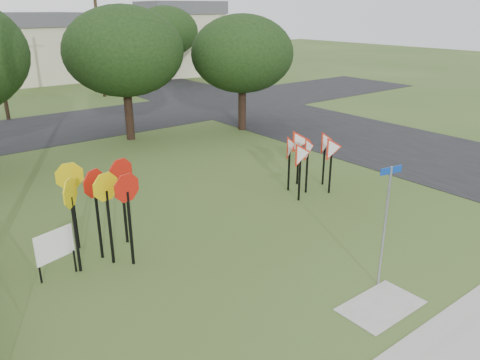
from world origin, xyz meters
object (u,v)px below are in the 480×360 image
at_px(street_name_sign, 385,220).
at_px(stop_sign_cluster, 99,193).
at_px(info_board, 55,247).
at_px(yield_sign_cluster, 309,149).

xyz_separation_m(street_name_sign, stop_sign_cluster, (-4.88, 5.57, 0.15)).
bearing_deg(info_board, yield_sign_cluster, 2.05).
distance_m(street_name_sign, yield_sign_cluster, 6.55).
bearing_deg(info_board, stop_sign_cluster, 9.90).
bearing_deg(yield_sign_cluster, street_name_sign, -119.89).
distance_m(stop_sign_cluster, info_board, 1.76).
bearing_deg(yield_sign_cluster, info_board, -177.95).
bearing_deg(stop_sign_cluster, info_board, -170.10).
bearing_deg(street_name_sign, yield_sign_cluster, 60.11).
distance_m(street_name_sign, stop_sign_cluster, 7.41).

